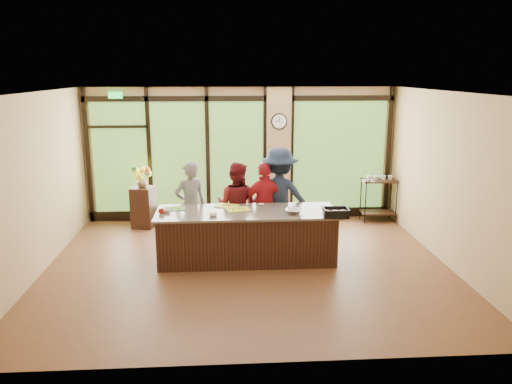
{
  "coord_description": "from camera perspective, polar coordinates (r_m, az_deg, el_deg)",
  "views": [
    {
      "loc": [
        -0.39,
        -8.19,
        3.32
      ],
      "look_at": [
        0.17,
        0.4,
        1.24
      ],
      "focal_mm": 35.0,
      "sensor_mm": 36.0,
      "label": 1
    }
  ],
  "objects": [
    {
      "name": "roasting_pan",
      "position": [
        8.6,
        9.11,
        -2.54
      ],
      "size": [
        0.45,
        0.37,
        0.07
      ],
      "primitive_type": "cube",
      "rotation": [
        0.0,
        0.0,
        -0.11
      ],
      "color": "black",
      "rests_on": "countertop"
    },
    {
      "name": "window_wall",
      "position": [
        11.32,
        -0.89,
        3.78
      ],
      "size": [
        6.9,
        0.12,
        3.0
      ],
      "color": "tan",
      "rests_on": "floor"
    },
    {
      "name": "mixing_bowl",
      "position": [
        8.71,
        4.36,
        -2.21
      ],
      "size": [
        0.37,
        0.37,
        0.07
      ],
      "primitive_type": "imported",
      "rotation": [
        0.0,
        0.0,
        -0.24
      ],
      "color": "silver",
      "rests_on": "countertop"
    },
    {
      "name": "cutting_board_left",
      "position": [
        9.09,
        -9.39,
        -1.89
      ],
      "size": [
        0.43,
        0.34,
        0.01
      ],
      "primitive_type": "cube",
      "rotation": [
        0.0,
        0.0,
        0.13
      ],
      "color": "#479135",
      "rests_on": "countertop"
    },
    {
      "name": "prep_bowl_far",
      "position": [
        9.2,
        0.61,
        -1.46
      ],
      "size": [
        0.12,
        0.12,
        0.03
      ],
      "primitive_type": "imported",
      "rotation": [
        0.0,
        0.0,
        -0.05
      ],
      "color": "white",
      "rests_on": "countertop"
    },
    {
      "name": "cook_right",
      "position": [
        9.71,
        2.7,
        -0.54
      ],
      "size": [
        1.37,
        0.98,
        1.91
      ],
      "primitive_type": "imported",
      "rotation": [
        0.0,
        0.0,
        2.9
      ],
      "color": "#1B253B",
      "rests_on": "floor"
    },
    {
      "name": "cook_midleft",
      "position": [
        9.57,
        -2.24,
        -1.51
      ],
      "size": [
        0.98,
        0.88,
        1.66
      ],
      "primitive_type": "imported",
      "rotation": [
        0.0,
        0.0,
        2.78
      ],
      "color": "maroon",
      "rests_on": "floor"
    },
    {
      "name": "prep_bowl_near",
      "position": [
        8.9,
        -10.28,
        -2.12
      ],
      "size": [
        0.23,
        0.23,
        0.05
      ],
      "primitive_type": "imported",
      "rotation": [
        0.0,
        0.0,
        -0.4
      ],
      "color": "white",
      "rests_on": "countertop"
    },
    {
      "name": "floor",
      "position": [
        8.85,
        -0.95,
        -8.47
      ],
      "size": [
        7.0,
        7.0,
        0.0
      ],
      "primitive_type": "plane",
      "color": "brown",
      "rests_on": "ground"
    },
    {
      "name": "right_wall",
      "position": [
        9.25,
        21.22,
        1.29
      ],
      "size": [
        0.0,
        6.0,
        6.0
      ],
      "primitive_type": "plane",
      "rotation": [
        1.57,
        0.0,
        -1.57
      ],
      "color": "tan",
      "rests_on": "floor"
    },
    {
      "name": "countertop",
      "position": [
        8.84,
        -1.07,
        -2.32
      ],
      "size": [
        3.2,
        1.1,
        0.04
      ],
      "primitive_type": "cube",
      "color": "#6E655B",
      "rests_on": "island_base"
    },
    {
      "name": "cook_midright",
      "position": [
        9.55,
        1.03,
        -1.56
      ],
      "size": [
        1.03,
        0.57,
        1.66
      ],
      "primitive_type": "imported",
      "rotation": [
        0.0,
        0.0,
        3.32
      ],
      "color": "#AF1B25",
      "rests_on": "floor"
    },
    {
      "name": "prep_bowl_mid",
      "position": [
        8.55,
        -4.94,
        -2.63
      ],
      "size": [
        0.18,
        0.18,
        0.04
      ],
      "primitive_type": "imported",
      "rotation": [
        0.0,
        0.0,
        0.33
      ],
      "color": "white",
      "rests_on": "countertop"
    },
    {
      "name": "island_base",
      "position": [
        8.97,
        -1.06,
        -5.15
      ],
      "size": [
        3.1,
        1.0,
        0.88
      ],
      "primitive_type": "cube",
      "color": "black",
      "rests_on": "floor"
    },
    {
      "name": "wall_clock",
      "position": [
        11.18,
        2.67,
        8.07
      ],
      "size": [
        0.36,
        0.04,
        0.36
      ],
      "color": "black",
      "rests_on": "window_wall"
    },
    {
      "name": "cook_left",
      "position": [
        9.53,
        -7.46,
        -1.54
      ],
      "size": [
        0.73,
        0.61,
        1.71
      ],
      "primitive_type": "imported",
      "rotation": [
        0.0,
        0.0,
        3.53
      ],
      "color": "slate",
      "rests_on": "floor"
    },
    {
      "name": "red_ramekin",
      "position": [
        8.81,
        -10.77,
        -2.19
      ],
      "size": [
        0.13,
        0.13,
        0.08
      ],
      "primitive_type": "imported",
      "rotation": [
        0.0,
        0.0,
        0.29
      ],
      "color": "#A81910",
      "rests_on": "countertop"
    },
    {
      "name": "bar_cart",
      "position": [
        11.62,
        13.84,
        -0.2
      ],
      "size": [
        0.79,
        0.47,
        1.05
      ],
      "rotation": [
        0.0,
        0.0,
        -0.05
      ],
      "color": "black",
      "rests_on": "floor"
    },
    {
      "name": "back_wall",
      "position": [
        11.34,
        -1.73,
        4.34
      ],
      "size": [
        7.0,
        0.0,
        7.0
      ],
      "primitive_type": "plane",
      "rotation": [
        1.57,
        0.0,
        0.0
      ],
      "color": "tan",
      "rests_on": "floor"
    },
    {
      "name": "flower_vase",
      "position": [
        11.01,
        -12.9,
        1.16
      ],
      "size": [
        0.28,
        0.28,
        0.25
      ],
      "primitive_type": "imported",
      "rotation": [
        0.0,
        0.0,
        -0.2
      ],
      "color": "olive",
      "rests_on": "flower_stand"
    },
    {
      "name": "flower_stand",
      "position": [
        11.15,
        -12.74,
        -1.71
      ],
      "size": [
        0.53,
        0.53,
        0.89
      ],
      "primitive_type": "cube",
      "rotation": [
        0.0,
        0.0,
        -0.22
      ],
      "color": "black",
      "rests_on": "floor"
    },
    {
      "name": "ceiling",
      "position": [
        8.21,
        -1.04,
        11.33
      ],
      "size": [
        7.0,
        7.0,
        0.0
      ],
      "primitive_type": "plane",
      "rotation": [
        3.14,
        0.0,
        0.0
      ],
      "color": "silver",
      "rests_on": "back_wall"
    },
    {
      "name": "cutting_board_right",
      "position": [
        8.92,
        -2.05,
        -2.0
      ],
      "size": [
        0.48,
        0.4,
        0.01
      ],
      "primitive_type": "cube",
      "rotation": [
        0.0,
        0.0,
        0.26
      ],
      "color": "#CFD231",
      "rests_on": "countertop"
    },
    {
      "name": "left_wall",
      "position": [
        8.95,
        -23.99,
        0.65
      ],
      "size": [
        0.0,
        6.0,
        6.0
      ],
      "primitive_type": "plane",
      "rotation": [
        1.57,
        0.0,
        1.57
      ],
      "color": "tan",
      "rests_on": "floor"
    },
    {
      "name": "cutting_board_center",
      "position": [
        9.16,
        -3.37,
        -1.59
      ],
      "size": [
        0.5,
        0.44,
        0.01
      ],
      "primitive_type": "cube",
      "rotation": [
        0.0,
        0.0,
        -0.38
      ],
      "color": "#CFD231",
      "rests_on": "countertop"
    }
  ]
}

